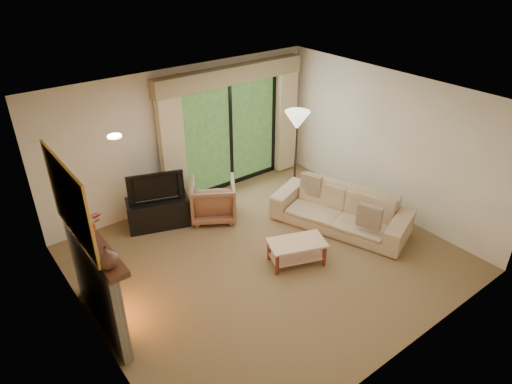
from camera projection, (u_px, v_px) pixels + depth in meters
floor at (267, 258)px, 7.38m from camera, size 5.50×5.50×0.00m
ceiling at (270, 103)px, 6.10m from camera, size 5.50×5.50×0.00m
wall_back at (184, 137)px, 8.47m from camera, size 5.00×0.00×5.00m
wall_front at (410, 275)px, 5.01m from camera, size 5.00×0.00×5.00m
wall_left at (83, 257)px, 5.28m from camera, size 0.00×5.00×5.00m
wall_right at (387, 143)px, 8.20m from camera, size 0.00×5.00×5.00m
fireplace at (96, 285)px, 5.79m from camera, size 0.24×1.70×1.37m
mirror at (70, 201)px, 5.12m from camera, size 0.07×1.45×1.02m
sliding_door at (230, 135)px, 9.06m from camera, size 2.26×0.10×2.16m
curtain_left at (172, 149)px, 8.23m from camera, size 0.45×0.18×2.35m
curtain_right at (286, 118)px, 9.65m from camera, size 0.45×0.18×2.35m
cornice at (231, 75)px, 8.41m from camera, size 3.20×0.24×0.32m
media_console at (158, 212)px, 8.11m from camera, size 1.17×0.81×0.53m
tv at (155, 185)px, 7.84m from camera, size 0.95×0.43×0.55m
armchair at (213, 200)px, 8.29m from camera, size 1.10×1.11×0.74m
sofa at (341, 210)px, 8.02m from camera, size 1.71×2.55×0.69m
pillow_near at (369, 217)px, 7.39m from camera, size 0.24×0.42×0.40m
pillow_far at (311, 185)px, 8.34m from camera, size 0.24×0.41×0.40m
coffee_table at (296, 252)px, 7.19m from camera, size 1.00×0.77×0.40m
floor_lamp at (296, 156)px, 8.74m from camera, size 0.56×0.56×1.76m
vase at (106, 257)px, 4.96m from camera, size 0.26×0.26×0.27m
branches at (85, 225)px, 5.35m from camera, size 0.46×0.42×0.44m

